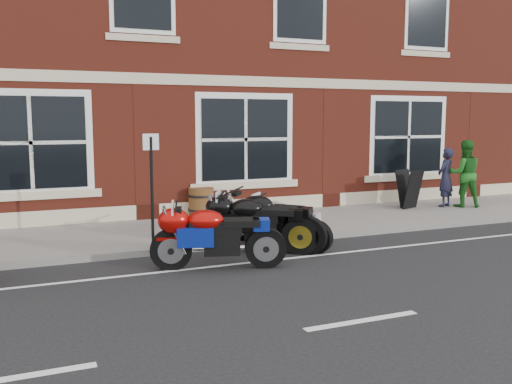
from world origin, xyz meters
TOP-DOWN VIEW (x-y plane):
  - ground at (0.00, 0.00)m, footprint 80.00×80.00m
  - sidewalk at (0.00, 3.00)m, footprint 30.00×3.00m
  - kerb at (0.00, 1.42)m, footprint 30.00×0.16m
  - pub_building at (0.00, 10.50)m, footprint 24.00×12.00m
  - moto_sport_red at (-0.85, 0.06)m, footprint 2.19×0.82m
  - moto_sport_black at (0.24, 0.89)m, footprint 1.97×1.37m
  - moto_sport_silver at (0.91, 1.04)m, footprint 1.13×1.79m
  - moto_naked_black at (0.55, 1.04)m, footprint 1.60×1.87m
  - pedestrian_left at (6.82, 3.28)m, footprint 0.68×0.58m
  - pedestrian_right at (7.27, 3.07)m, footprint 1.08×0.99m
  - a_board_sign at (5.77, 3.47)m, footprint 0.71×0.58m
  - barrel_planter at (0.26, 4.30)m, footprint 0.64×0.64m
  - parking_sign at (-1.56, 1.55)m, footprint 0.30×0.06m

SIDE VIEW (x-z plane):
  - ground at x=0.00m, z-range 0.00..0.00m
  - sidewalk at x=0.00m, z-range 0.00..0.12m
  - kerb at x=0.00m, z-range 0.00..0.12m
  - barrel_planter at x=0.26m, z-range 0.12..0.83m
  - moto_sport_silver at x=0.91m, z-range 0.07..0.97m
  - moto_sport_red at x=-0.85m, z-range 0.08..1.09m
  - moto_sport_black at x=0.24m, z-range 0.08..1.10m
  - moto_naked_black at x=0.55m, z-range 0.08..1.12m
  - a_board_sign at x=5.77m, z-range 0.12..1.14m
  - pedestrian_left at x=6.82m, z-range 0.12..1.70m
  - pedestrian_right at x=7.27m, z-range 0.12..1.92m
  - parking_sign at x=-1.56m, z-range 0.28..2.38m
  - pub_building at x=0.00m, z-range 0.00..12.00m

